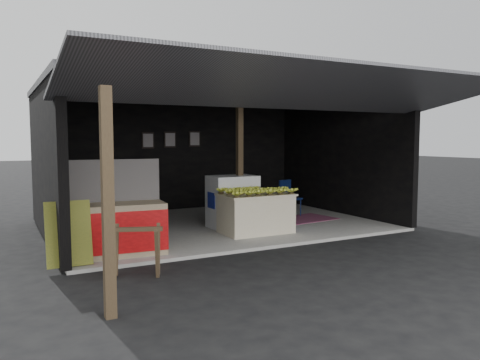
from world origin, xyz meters
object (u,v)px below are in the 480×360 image
banana_table (256,213)px  water_barrel (281,216)px  plastic_chair (288,195)px  neighbor_stall (118,226)px  sawhorse (136,246)px  white_crate (233,201)px

banana_table → water_barrel: size_ratio=2.96×
water_barrel → plastic_chair: (0.98, 1.20, 0.28)m
neighbor_stall → sawhorse: neighbor_stall is taller
white_crate → neighbor_stall: size_ratio=0.71×
banana_table → water_barrel: (0.75, 0.24, -0.15)m
neighbor_stall → plastic_chair: size_ratio=1.76×
banana_table → neighbor_stall: 2.93m
banana_table → plastic_chair: size_ratio=1.63×
white_crate → plastic_chair: bearing=19.3°
neighbor_stall → sawhorse: size_ratio=1.88×
white_crate → neighbor_stall: bearing=-155.9°
banana_table → white_crate: bearing=100.7°
banana_table → sawhorse: (-2.92, -1.71, -0.00)m
neighbor_stall → plastic_chair: bearing=27.8°
water_barrel → white_crate: bearing=149.6°
white_crate → sawhorse: white_crate is taller
banana_table → sawhorse: size_ratio=1.75×
water_barrel → banana_table: bearing=-162.6°
neighbor_stall → water_barrel: (3.64, 0.74, -0.22)m
white_crate → water_barrel: size_ratio=2.27×
sawhorse → water_barrel: size_ratio=1.70×
white_crate → sawhorse: 3.72m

